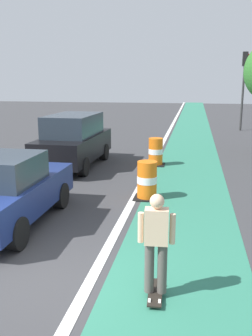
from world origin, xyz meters
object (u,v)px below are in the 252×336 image
object	(u,v)px
parked_suv_second	(74,140)
traffic_light_corner	(244,77)
traffic_barrel_front	(147,181)
skateboarder_on_lane	(156,243)
parked_sedan_nearest	(6,190)
traffic_barrel_mid	(156,152)

from	to	relation	value
parked_suv_second	traffic_light_corner	bearing A→B (deg)	57.98
traffic_barrel_front	parked_suv_second	bearing A→B (deg)	133.04
skateboarder_on_lane	parked_suv_second	size ratio (longest dim) A/B	0.36
parked_sedan_nearest	parked_suv_second	size ratio (longest dim) A/B	0.89
traffic_barrel_front	parked_sedan_nearest	bearing A→B (deg)	-139.53
parked_sedan_nearest	traffic_barrel_mid	distance (m)	7.43
skateboarder_on_lane	traffic_barrel_front	distance (m)	5.00
traffic_barrel_front	traffic_light_corner	distance (m)	16.69
traffic_light_corner	skateboarder_on_lane	bearing A→B (deg)	-99.76
skateboarder_on_lane	traffic_barrel_mid	xyz separation A→B (m)	(-0.97, 9.27, -0.38)
parked_sedan_nearest	traffic_light_corner	xyz separation A→B (m)	(7.32, 18.39, 2.67)
parked_sedan_nearest	skateboarder_on_lane	bearing A→B (deg)	-32.43
parked_suv_second	traffic_barrel_mid	distance (m)	3.26
parked_sedan_nearest	traffic_light_corner	bearing A→B (deg)	68.29
skateboarder_on_lane	traffic_barrel_mid	size ratio (longest dim) A/B	1.55
skateboarder_on_lane	parked_sedan_nearest	world-z (taller)	parked_sedan_nearest
traffic_barrel_front	traffic_barrel_mid	bearing A→B (deg)	92.73
skateboarder_on_lane	traffic_barrel_front	size ratio (longest dim) A/B	1.55
traffic_barrel_mid	parked_suv_second	bearing A→B (deg)	-166.21
parked_sedan_nearest	parked_suv_second	xyz separation A→B (m)	(-0.35, 6.12, 0.20)
parked_suv_second	traffic_barrel_mid	world-z (taller)	parked_suv_second
traffic_light_corner	traffic_barrel_mid	bearing A→B (deg)	-111.56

